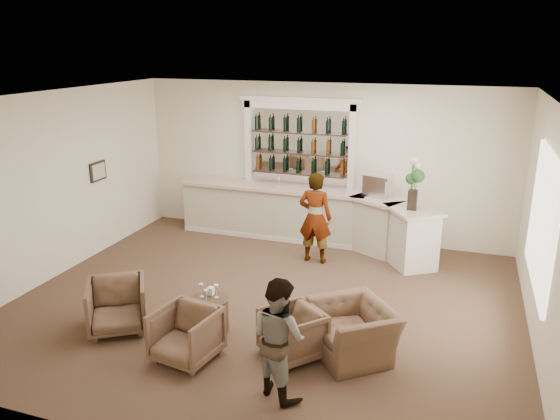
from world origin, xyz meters
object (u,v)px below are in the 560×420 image
Objects in this scene: cocktail_table at (209,314)px; sommelier at (315,218)px; bar_counter at (308,216)px; guest at (279,337)px; flower_vase at (414,181)px; armchair_left at (117,306)px; armchair_center at (186,335)px; armchair_far at (353,331)px; armchair_right at (292,334)px; espresso_machine at (378,185)px.

sommelier reaches higher than cocktail_table.
bar_counter is 9.71× the size of cocktail_table.
bar_counter is 1.13m from sommelier.
guest is 4.69m from flower_vase.
armchair_center is at bearing -48.87° from armchair_left.
armchair_far is (0.68, 1.13, -0.40)m from guest.
armchair_left is 1.06× the size of armchair_center.
armchair_center reaches higher than armchair_right.
cocktail_table is 0.61× the size of flower_vase.
sommelier is at bearing 89.18° from armchair_center.
armchair_left is at bearing -134.94° from flower_vase.
cocktail_table is 2.16m from armchair_far.
espresso_machine reaches higher than armchair_right.
armchair_right is 0.69× the size of armchair_far.
flower_vase is at bearing -27.80° from espresso_machine.
sommelier reaches higher than espresso_machine.
guest reaches higher than bar_counter.
armchair_center is at bearing -93.01° from espresso_machine.
armchair_right is at bearing -11.65° from cocktail_table.
guest is 1.79× the size of armchair_left.
bar_counter reaches higher than armchair_center.
bar_counter is 3.79× the size of guest.
sommelier is 1.95m from flower_vase.
armchair_far is at bearing -68.42° from espresso_machine.
guest is 2.86m from armchair_left.
sommelier is 1.62× the size of armchair_far.
cocktail_table is 4.45m from flower_vase.
bar_counter is at bearing 144.67° from armchair_right.
guest is 1.37m from armchair_far.
armchair_right is 0.78× the size of flower_vase.
flower_vase is at bearing 68.98° from armchair_center.
cocktail_table is 3.23m from sommelier.
cocktail_table is 0.39× the size of guest.
cocktail_table is (-0.33, -4.07, -0.32)m from bar_counter.
armchair_center is at bearing 80.86° from sommelier.
espresso_machine reaches higher than bar_counter.
cocktail_table is 1.35m from armchair_left.
cocktail_table is at bearing -94.67° from bar_counter.
cocktail_table is 0.33× the size of sommelier.
armchair_far is 1.13× the size of flower_vase.
espresso_machine is at bearing 146.26° from armchair_far.
bar_counter is at bearing 96.25° from armchair_center.
armchair_center is (0.06, -0.80, 0.11)m from cocktail_table.
armchair_far is at bearing -96.23° from flower_vase.
bar_counter reaches higher than armchair_left.
armchair_far is at bearing 31.12° from armchair_center.
espresso_machine is at bearing 66.68° from cocktail_table.
sommelier is 1.83× the size of flower_vase.
armchair_center is (-0.70, -3.88, -0.53)m from sommelier.
sommelier reaches higher than armchair_right.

